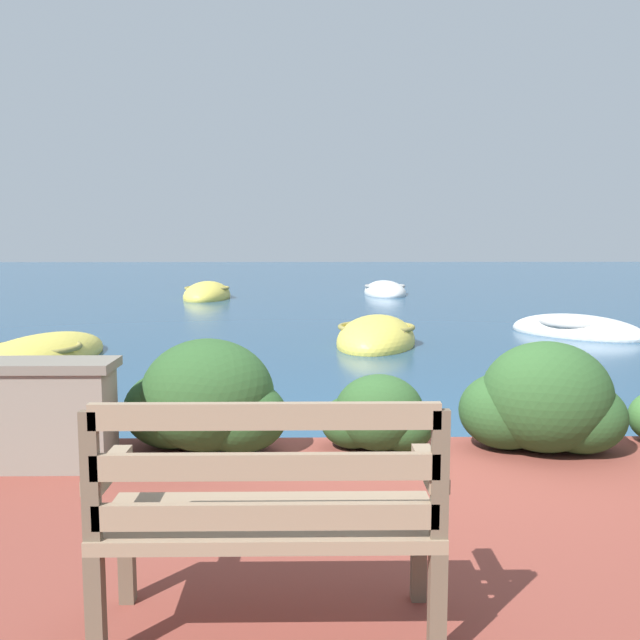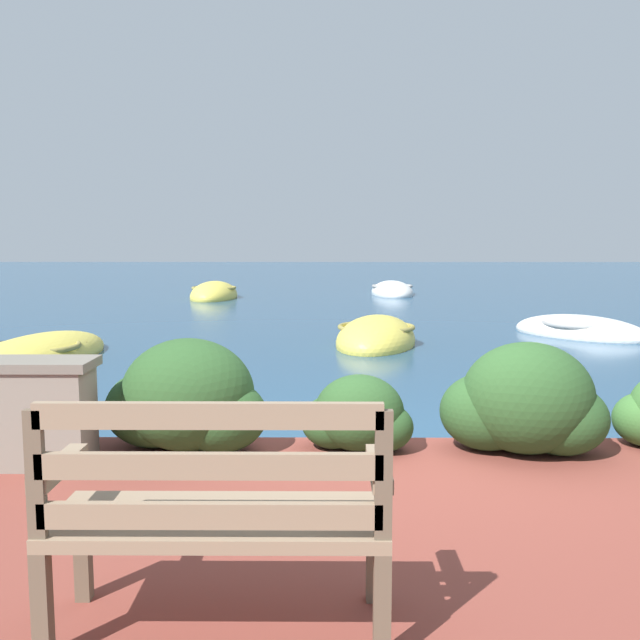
# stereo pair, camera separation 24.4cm
# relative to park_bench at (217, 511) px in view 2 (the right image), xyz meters

# --- Properties ---
(ground_plane) EXTENTS (80.00, 80.00, 0.00)m
(ground_plane) POSITION_rel_park_bench_xyz_m (1.05, 2.61, -0.70)
(ground_plane) COLOR navy
(park_bench) EXTENTS (1.26, 0.48, 0.93)m
(park_bench) POSITION_rel_park_bench_xyz_m (0.00, 0.00, 0.00)
(park_bench) COLOR brown
(park_bench) RESTS_ON patio_terrace
(hedge_clump_left) EXTENTS (1.15, 0.82, 0.78)m
(hedge_clump_left) POSITION_rel_park_bench_xyz_m (-0.57, 2.33, -0.14)
(hedge_clump_left) COLOR #284C23
(hedge_clump_left) RESTS_ON patio_terrace
(hedge_clump_centre) EXTENTS (0.78, 0.56, 0.53)m
(hedge_clump_centre) POSITION_rel_park_bench_xyz_m (0.62, 2.32, -0.25)
(hedge_clump_centre) COLOR #284C23
(hedge_clump_centre) RESTS_ON patio_terrace
(hedge_clump_right) EXTENTS (1.12, 0.81, 0.76)m
(hedge_clump_right) POSITION_rel_park_bench_xyz_m (1.76, 2.28, -0.15)
(hedge_clump_right) COLOR #284C23
(hedge_clump_right) RESTS_ON patio_terrace
(rowboat_nearest) EXTENTS (1.61, 3.52, 0.64)m
(rowboat_nearest) POSITION_rel_park_bench_xyz_m (-3.49, 6.86, -0.65)
(rowboat_nearest) COLOR #DBC64C
(rowboat_nearest) RESTS_ON ground_plane
(rowboat_mid) EXTENTS (1.67, 2.53, 0.79)m
(rowboat_mid) POSITION_rel_park_bench_xyz_m (1.19, 8.50, -0.63)
(rowboat_mid) COLOR #DBC64C
(rowboat_mid) RESTS_ON ground_plane
(rowboat_far) EXTENTS (2.55, 2.65, 0.60)m
(rowboat_far) POSITION_rel_park_bench_xyz_m (4.75, 9.58, -0.65)
(rowboat_far) COLOR silver
(rowboat_far) RESTS_ON ground_plane
(rowboat_outer) EXTENTS (1.30, 2.57, 0.80)m
(rowboat_outer) POSITION_rel_park_bench_xyz_m (-2.61, 16.68, -0.63)
(rowboat_outer) COLOR #DBC64C
(rowboat_outer) RESTS_ON ground_plane
(rowboat_distant) EXTENTS (1.23, 2.63, 0.69)m
(rowboat_distant) POSITION_rel_park_bench_xyz_m (2.33, 17.95, -0.64)
(rowboat_distant) COLOR silver
(rowboat_distant) RESTS_ON ground_plane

